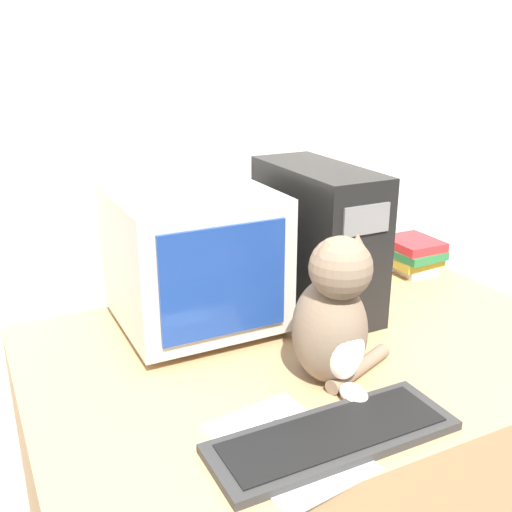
{
  "coord_description": "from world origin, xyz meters",
  "views": [
    {
      "loc": [
        -0.73,
        -0.67,
        1.47
      ],
      "look_at": [
        -0.13,
        0.51,
        1.0
      ],
      "focal_mm": 42.0,
      "sensor_mm": 36.0,
      "label": 1
    }
  ],
  "objects_px": {
    "computer_tower": "(317,238)",
    "crt_monitor": "(194,258)",
    "keyboard": "(333,436)",
    "cat": "(334,319)",
    "pen": "(253,438)",
    "book_stack": "(411,254)"
  },
  "relations": [
    {
      "from": "computer_tower",
      "to": "book_stack",
      "type": "xyz_separation_m",
      "value": [
        0.42,
        0.09,
        -0.14
      ]
    },
    {
      "from": "pen",
      "to": "keyboard",
      "type": "bearing_deg",
      "value": -27.36
    },
    {
      "from": "computer_tower",
      "to": "cat",
      "type": "relative_size",
      "value": 1.27
    },
    {
      "from": "book_stack",
      "to": "cat",
      "type": "bearing_deg",
      "value": -143.25
    },
    {
      "from": "computer_tower",
      "to": "keyboard",
      "type": "relative_size",
      "value": 0.9
    },
    {
      "from": "keyboard",
      "to": "cat",
      "type": "relative_size",
      "value": 1.41
    },
    {
      "from": "keyboard",
      "to": "cat",
      "type": "distance_m",
      "value": 0.26
    },
    {
      "from": "crt_monitor",
      "to": "computer_tower",
      "type": "xyz_separation_m",
      "value": [
        0.35,
        -0.03,
        0.01
      ]
    },
    {
      "from": "keyboard",
      "to": "computer_tower",
      "type": "bearing_deg",
      "value": 61.41
    },
    {
      "from": "computer_tower",
      "to": "pen",
      "type": "distance_m",
      "value": 0.68
    },
    {
      "from": "computer_tower",
      "to": "keyboard",
      "type": "xyz_separation_m",
      "value": [
        -0.3,
        -0.55,
        -0.19
      ]
    },
    {
      "from": "crt_monitor",
      "to": "book_stack",
      "type": "distance_m",
      "value": 0.79
    },
    {
      "from": "book_stack",
      "to": "pen",
      "type": "height_order",
      "value": "book_stack"
    },
    {
      "from": "computer_tower",
      "to": "pen",
      "type": "height_order",
      "value": "computer_tower"
    },
    {
      "from": "book_stack",
      "to": "pen",
      "type": "bearing_deg",
      "value": -146.64
    },
    {
      "from": "cat",
      "to": "keyboard",
      "type": "bearing_deg",
      "value": -121.8
    },
    {
      "from": "computer_tower",
      "to": "cat",
      "type": "bearing_deg",
      "value": -116.62
    },
    {
      "from": "book_stack",
      "to": "crt_monitor",
      "type": "bearing_deg",
      "value": -175.79
    },
    {
      "from": "computer_tower",
      "to": "crt_monitor",
      "type": "bearing_deg",
      "value": 175.46
    },
    {
      "from": "crt_monitor",
      "to": "computer_tower",
      "type": "height_order",
      "value": "computer_tower"
    },
    {
      "from": "cat",
      "to": "pen",
      "type": "xyz_separation_m",
      "value": [
        -0.25,
        -0.11,
        -0.15
      ]
    },
    {
      "from": "book_stack",
      "to": "keyboard",
      "type": "bearing_deg",
      "value": -138.69
    }
  ]
}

